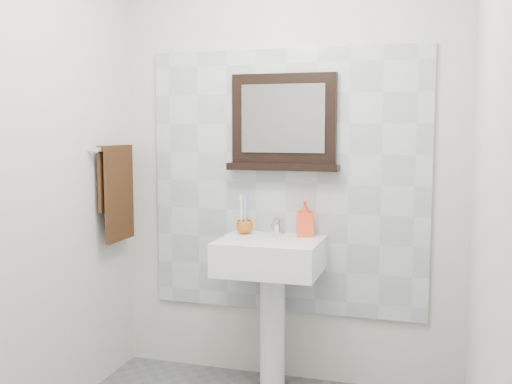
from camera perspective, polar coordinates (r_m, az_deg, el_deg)
back_wall at (r=3.42m, az=2.94°, el=2.61°), size 2.00×0.01×2.50m
front_wall at (r=1.39m, az=-19.07°, el=-2.92°), size 2.00×0.01×2.50m
left_wall at (r=2.86m, az=-22.54°, el=1.46°), size 0.01×2.20×2.50m
right_wall at (r=2.23m, az=21.53°, el=0.30°), size 0.01×2.20×2.50m
splashback at (r=3.41m, az=2.88°, el=0.92°), size 1.60×0.02×1.50m
pedestal_sink at (r=3.29m, az=1.38°, el=-7.63°), size 0.55×0.44×0.96m
toothbrush_cup at (r=3.41m, az=-1.09°, el=-3.36°), size 0.10×0.10×0.08m
toothbrushes at (r=3.39m, az=-1.11°, el=-1.94°), size 0.05×0.04×0.21m
soap_dispenser at (r=3.33m, az=4.69°, el=-2.49°), size 0.11×0.11×0.20m
framed_mirror at (r=3.37m, az=2.66°, el=6.42°), size 0.63×0.11×0.54m
towel_bar at (r=3.52m, az=-13.32°, el=4.02°), size 0.07×0.40×0.03m
hand_towel at (r=3.53m, az=-13.13°, el=0.61°), size 0.06×0.30×0.55m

